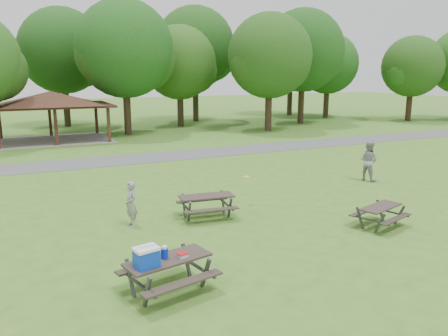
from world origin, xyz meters
TOP-DOWN VIEW (x-y plane):
  - ground at (0.00, 0.00)m, footprint 160.00×160.00m
  - asphalt_path at (0.00, 14.00)m, footprint 120.00×3.20m
  - pavilion at (-4.00, 24.00)m, footprint 8.60×7.01m
  - tree_row_e at (2.10, 25.03)m, footprint 8.40×8.00m
  - tree_row_f at (8.09, 28.53)m, footprint 7.35×7.00m
  - tree_row_g at (14.09, 22.03)m, footprint 7.77×7.40m
  - tree_row_h at (20.10, 25.53)m, footprint 8.61×8.20m
  - tree_row_i at (26.08, 29.03)m, footprint 7.14×6.80m
  - tree_row_j at (32.08, 22.53)m, footprint 6.72×6.40m
  - tree_deep_b at (-1.90, 33.03)m, footprint 8.40×8.00m
  - tree_deep_c at (11.10, 32.03)m, footprint 8.82×8.40m
  - tree_deep_d at (24.10, 33.53)m, footprint 8.40×8.00m
  - picnic_table_near at (-3.78, -2.63)m, footprint 2.31×2.00m
  - picnic_table_middle at (-0.60, 2.11)m, footprint 2.11×1.78m
  - picnic_table_far at (4.33, -1.31)m, footprint 2.02×1.79m
  - frisbee_in_flight at (1.46, 2.94)m, footprint 0.28×0.28m
  - frisbee_thrower at (-3.27, 2.36)m, footprint 0.47×0.63m
  - frisbee_catcher at (8.63, 3.83)m, footprint 1.01×1.13m

SIDE VIEW (x-z plane):
  - ground at x=0.00m, z-range 0.00..0.00m
  - asphalt_path at x=0.00m, z-range 0.00..0.02m
  - picnic_table_far at x=4.33m, z-range 0.18..0.92m
  - picnic_table_middle at x=-0.60m, z-range 0.20..1.04m
  - frisbee_thrower at x=-3.27m, z-range 0.00..1.56m
  - picnic_table_near at x=-3.78m, z-range 0.10..1.51m
  - frisbee_catcher at x=8.63m, z-range 0.00..1.92m
  - frisbee_in_flight at x=1.46m, z-range 1.11..1.13m
  - pavilion at x=-4.00m, z-range 1.18..4.94m
  - tree_row_j at x=32.08m, z-range 1.08..10.04m
  - tree_row_f at x=8.09m, z-range 1.06..10.62m
  - tree_row_i at x=26.08m, z-range 1.15..10.67m
  - tree_row_g at x=14.09m, z-range 1.20..11.46m
  - tree_row_e at x=2.10m, z-range 1.27..12.29m
  - tree_deep_b at x=-1.90m, z-range 1.32..12.45m
  - tree_row_h at x=20.10m, z-range 1.34..12.71m
  - tree_deep_d at x=24.10m, z-range 1.39..12.66m
  - tree_deep_c at x=11.10m, z-range 1.49..13.39m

